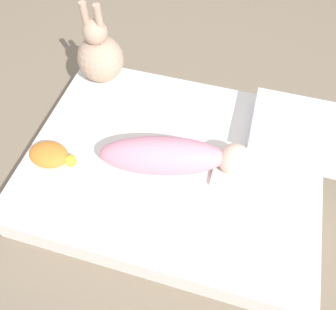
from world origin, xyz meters
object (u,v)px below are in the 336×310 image
swaddled_baby (173,156)px  bunny_plush (100,55)px  pillow (298,132)px  turtle_plush (50,155)px

swaddled_baby → bunny_plush: 0.62m
pillow → turtle_plush: 1.02m
pillow → bunny_plush: bearing=171.4°
pillow → turtle_plush: bearing=-158.3°
turtle_plush → swaddled_baby: bearing=12.0°
pillow → turtle_plush: size_ratio=1.93×
swaddled_baby → bunny_plush: size_ratio=1.54×
pillow → bunny_plush: 0.94m
bunny_plush → turtle_plush: 0.53m
bunny_plush → turtle_plush: bearing=-92.1°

